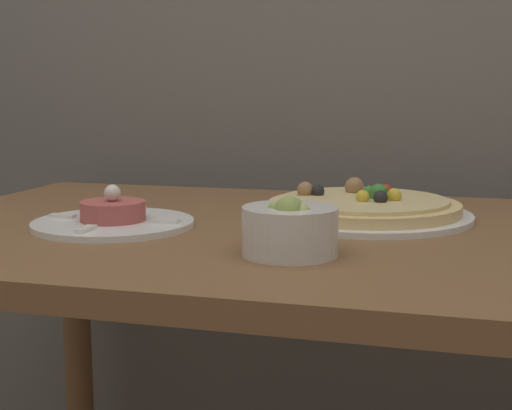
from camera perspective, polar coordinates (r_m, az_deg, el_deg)
name	(u,v)px	position (r m, az deg, el deg)	size (l,w,h in m)	color
dining_table	(280,300)	(1.12, 1.97, -7.61)	(1.21, 0.77, 0.80)	brown
pizza_plate	(363,208)	(1.18, 8.58, -0.26)	(0.35, 0.35, 0.06)	white
tartare_plate	(113,219)	(1.11, -11.35, -1.10)	(0.25, 0.25, 0.07)	white
small_bowl	(290,229)	(0.90, 2.73, -1.94)	(0.12, 0.12, 0.08)	silver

